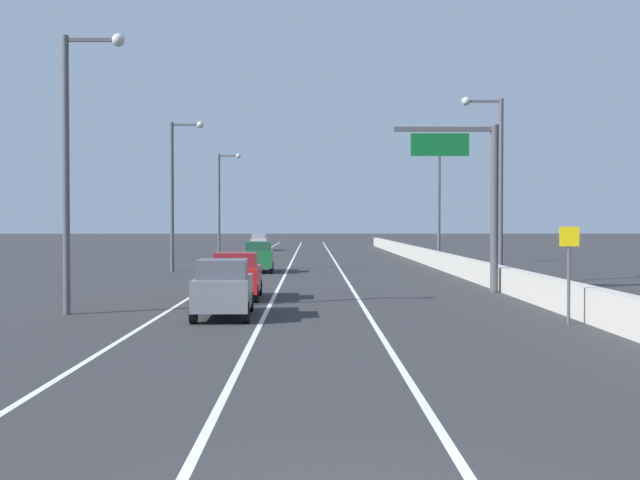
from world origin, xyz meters
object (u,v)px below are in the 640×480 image
Objects in this scene: lamp_post_left_near at (74,153)px; car_silver_1 at (260,242)px; overhead_sign_gantry at (478,187)px; speed_advisory_sign at (569,267)px; lamp_post_right_third at (435,191)px; car_gray_3 at (223,288)px; lamp_post_right_second at (496,176)px; car_red_0 at (237,276)px; lamp_post_left_far at (222,197)px; car_green_2 at (259,257)px; lamp_post_left_mid at (176,185)px.

lamp_post_left_near reaches higher than car_silver_1.
speed_advisory_sign is at bearing -87.74° from overhead_sign_gantry.
lamp_post_right_third is 36.17m from car_gray_3.
lamp_post_right_second and lamp_post_right_third have the same top height.
car_gray_3 reaches higher than car_silver_1.
overhead_sign_gantry is 0.79× the size of lamp_post_right_second.
lamp_post_left_near reaches higher than car_red_0.
overhead_sign_gantry is 0.79× the size of lamp_post_left_near.
car_gray_3 is (-12.27, -33.72, -4.54)m from lamp_post_right_third.
lamp_post_left_near is 2.00× the size of car_silver_1.
lamp_post_right_third is (-0.04, 19.39, 0.00)m from lamp_post_right_second.
lamp_post_left_far is at bearing 112.37° from overhead_sign_gantry.
lamp_post_right_third is at bearing 85.52° from overhead_sign_gantry.
lamp_post_right_third is (1.91, 24.42, 0.78)m from overhead_sign_gantry.
lamp_post_right_third is 2.17× the size of car_green_2.
lamp_post_right_second is at bearing -37.39° from car_green_2.
overhead_sign_gantry is 0.79× the size of lamp_post_left_mid.
car_silver_1 is 1.09× the size of car_green_2.
car_red_0 is (-12.43, -27.42, -4.55)m from lamp_post_right_third.
car_gray_3 is at bearing -130.64° from lamp_post_right_second.
lamp_post_left_mid is 19.27m from car_red_0.
lamp_post_left_near is 2.20× the size of car_gray_3.
lamp_post_right_third is at bearing 37.32° from car_green_2.
lamp_post_left_mid is at bearing 178.28° from car_green_2.
lamp_post_left_far is at bearing 101.91° from car_green_2.
car_gray_3 is at bearing 169.92° from speed_advisory_sign.
lamp_post_left_near is 63.06m from car_silver_1.
overhead_sign_gantry is 2.50× the size of speed_advisory_sign.
lamp_post_left_near is 6.94m from car_gray_3.
lamp_post_right_third is 30.44m from car_red_0.
car_green_2 is (4.94, -23.43, -4.53)m from lamp_post_left_far.
speed_advisory_sign is 0.31× the size of lamp_post_right_third.
car_red_0 is at bearing -164.08° from overhead_sign_gantry.
speed_advisory_sign is 0.31× the size of lamp_post_left_near.
overhead_sign_gantry is 0.79× the size of lamp_post_right_third.
car_silver_1 is (2.22, 62.85, -4.54)m from lamp_post_left_near.
speed_advisory_sign is 0.31× the size of lamp_post_left_far.
lamp_post_right_second is 37.56m from lamp_post_left_far.
speed_advisory_sign is 10.99m from car_gray_3.
lamp_post_right_third reaches higher than overhead_sign_gantry.
lamp_post_right_second is at bearing -61.95° from lamp_post_left_far.
lamp_post_left_near is 23.28m from lamp_post_left_mid.
speed_advisory_sign is at bearing -71.89° from lamp_post_left_far.
lamp_post_right_second is at bearing -28.84° from lamp_post_left_mid.
lamp_post_left_far is (-17.63, 13.76, 0.00)m from lamp_post_right_third.
car_green_2 is at bearing 90.84° from car_red_0.
overhead_sign_gantry is at bearing -53.85° from car_green_2.
lamp_post_right_third is 16.58m from car_green_2.
lamp_post_left_mid is at bearing 91.16° from lamp_post_left_near.
lamp_post_right_second is 2.20× the size of car_gray_3.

